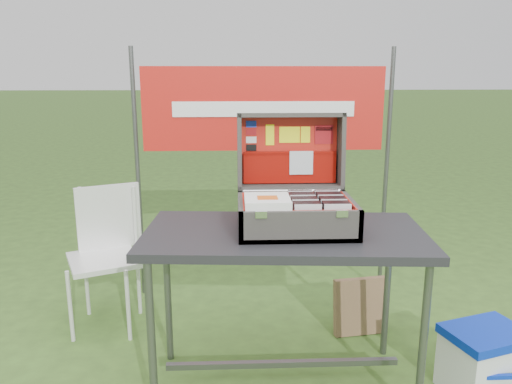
{
  "coord_description": "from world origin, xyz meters",
  "views": [
    {
      "loc": [
        -0.19,
        -2.23,
        1.55
      ],
      "look_at": [
        -0.09,
        0.1,
        0.98
      ],
      "focal_mm": 35.0,
      "sensor_mm": 36.0,
      "label": 1
    }
  ],
  "objects_px": {
    "table": "(283,311)",
    "cardboard_box": "(361,306)",
    "chair": "(104,262)",
    "suitcase": "(295,173)",
    "cooler": "(484,361)"
  },
  "relations": [
    {
      "from": "suitcase",
      "to": "cardboard_box",
      "type": "distance_m",
      "value": 1.11
    },
    {
      "from": "cardboard_box",
      "to": "chair",
      "type": "bearing_deg",
      "value": 166.71
    },
    {
      "from": "chair",
      "to": "cooler",
      "type": "bearing_deg",
      "value": -43.51
    },
    {
      "from": "table",
      "to": "suitcase",
      "type": "xyz_separation_m",
      "value": [
        0.05,
        0.07,
        0.67
      ]
    },
    {
      "from": "suitcase",
      "to": "cooler",
      "type": "distance_m",
      "value": 1.31
    },
    {
      "from": "cooler",
      "to": "chair",
      "type": "distance_m",
      "value": 2.15
    },
    {
      "from": "cooler",
      "to": "chair",
      "type": "xyz_separation_m",
      "value": [
        -2.0,
        0.73,
        0.26
      ]
    },
    {
      "from": "table",
      "to": "chair",
      "type": "bearing_deg",
      "value": 151.93
    },
    {
      "from": "suitcase",
      "to": "chair",
      "type": "xyz_separation_m",
      "value": [
        -1.08,
        0.57,
        -0.65
      ]
    },
    {
      "from": "chair",
      "to": "suitcase",
      "type": "bearing_deg",
      "value": -51.51
    },
    {
      "from": "cooler",
      "to": "chair",
      "type": "bearing_deg",
      "value": 142.64
    },
    {
      "from": "table",
      "to": "cardboard_box",
      "type": "relative_size",
      "value": 3.82
    },
    {
      "from": "suitcase",
      "to": "chair",
      "type": "relative_size",
      "value": 0.64
    },
    {
      "from": "cooler",
      "to": "cardboard_box",
      "type": "relative_size",
      "value": 1.1
    },
    {
      "from": "suitcase",
      "to": "cooler",
      "type": "xyz_separation_m",
      "value": [
        0.93,
        -0.16,
        -0.91
      ]
    }
  ]
}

